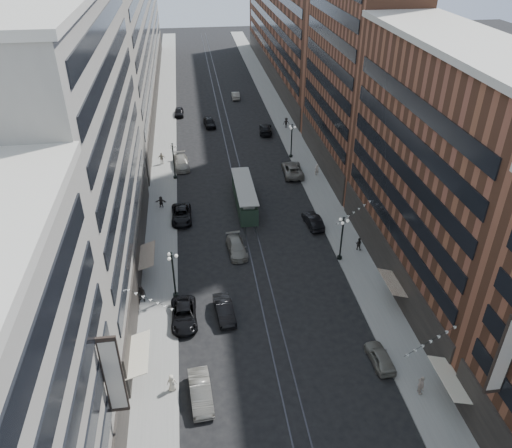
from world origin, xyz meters
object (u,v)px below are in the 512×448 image
car_7 (181,215)px  lamppost_se_mid (292,140)px  car_1 (201,392)px  pedestrian_8 (317,170)px  car_extra_0 (237,247)px  pedestrian_5 (161,202)px  pedestrian_2 (142,294)px  lamppost_sw_mid (174,160)px  lamppost_se_far (342,237)px  pedestrian_7 (359,244)px  streetcar (244,196)px  pedestrian_4 (421,385)px  car_4 (380,357)px  car_14 (236,95)px  car_11 (292,169)px  lamppost_sw_far (173,273)px  car_10 (313,221)px  car_13 (209,122)px  car_12 (266,129)px  car_9 (179,112)px  car_8 (181,162)px  car_5 (224,310)px  car_2 (184,315)px  pedestrian_6 (162,158)px  pedestrian_9 (286,123)px  pedestrian_1 (172,383)px

car_7 → lamppost_se_mid: bearing=43.4°
lamppost_se_mid → car_1: 47.93m
pedestrian_8 → car_extra_0: 22.76m
pedestrian_5 → pedestrian_2: bearing=-87.2°
lamppost_sw_mid → pedestrian_5: 8.87m
lamppost_se_far → pedestrian_7: 3.72m
streetcar → pedestrian_8: size_ratio=6.25×
pedestrian_4 → car_extra_0: size_ratio=0.38×
pedestrian_5 → pedestrian_8: pedestrian_8 is taller
lamppost_se_mid → car_4: 43.37m
car_14 → pedestrian_5: 46.86m
car_7 → car_11: car_11 is taller
pedestrian_2 → lamppost_sw_far: bearing=29.7°
pedestrian_4 → pedestrian_5: pedestrian_4 is taller
lamppost_sw_far → car_10: bearing=33.8°
car_11 → car_13: 24.28m
lamppost_se_far → car_12: (-2.40, 39.09, -2.33)m
car_9 → car_8: bearing=-88.3°
car_12 → pedestrian_8: size_ratio=3.00×
lamppost_se_mid → car_12: lamppost_se_mid is taller
car_8 → pedestrian_7: size_ratio=3.51×
pedestrian_5 → car_5: bearing=-66.3°
car_13 → car_4: bearing=-84.7°
car_1 → car_2: bearing=93.2°
lamppost_sw_far → car_4: bearing=-32.7°
car_8 → pedestrian_6: 3.23m
lamppost_sw_far → pedestrian_7: 21.86m
pedestrian_4 → lamppost_se_far: bearing=10.4°
car_11 → pedestrian_8: bearing=166.1°
car_14 → pedestrian_5: size_ratio=2.76×
car_1 → car_7: size_ratio=0.89×
lamppost_se_far → pedestrian_6: size_ratio=2.87×
car_2 → car_9: size_ratio=1.25×
car_14 → lamppost_sw_far: bearing=80.2°
car_10 → pedestrian_9: pedestrian_9 is taller
car_7 → car_10: size_ratio=1.19×
car_8 → car_10: size_ratio=1.22×
car_7 → car_extra_0: (6.20, -8.22, -0.03)m
pedestrian_1 → car_9: pedestrian_1 is taller
pedestrian_8 → pedestrian_9: pedestrian_9 is taller
car_2 → car_11: 34.06m
pedestrian_7 → car_13: bearing=-38.3°
car_8 → pedestrian_2: bearing=-103.2°
lamppost_se_far → pedestrian_8: lamppost_se_far is taller
pedestrian_1 → lamppost_se_far: bearing=-141.2°
car_1 → car_13: size_ratio=1.04×
lamppost_se_mid → car_11: 6.39m
pedestrian_9 → car_4: bearing=-101.5°
car_10 → car_extra_0: bearing=17.6°
lamppost_sw_far → car_11: (17.44, 26.10, -2.26)m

